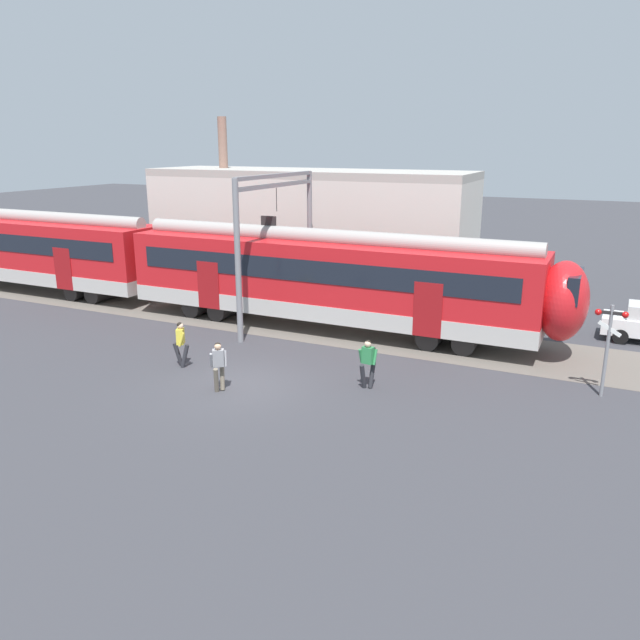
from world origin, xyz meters
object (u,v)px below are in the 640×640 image
(pedestrian_yellow, at_px, (181,341))
(crossing_signal, at_px, (609,336))
(pedestrian_green, at_px, (368,359))
(pedestrian_grey, at_px, (219,362))
(commuter_train, at_px, (165,262))

(pedestrian_yellow, relative_size, crossing_signal, 0.56)
(pedestrian_yellow, xyz_separation_m, pedestrian_green, (6.80, 0.96, 0.03))
(pedestrian_green, bearing_deg, pedestrian_grey, -151.69)
(pedestrian_yellow, height_order, pedestrian_grey, same)
(pedestrian_yellow, height_order, crossing_signal, crossing_signal)
(commuter_train, bearing_deg, crossing_signal, -9.02)
(crossing_signal, bearing_deg, pedestrian_grey, -156.95)
(commuter_train, bearing_deg, pedestrian_yellow, -48.22)
(pedestrian_grey, xyz_separation_m, pedestrian_green, (4.27, 2.30, 0.00))
(commuter_train, distance_m, pedestrian_grey, 11.62)
(pedestrian_yellow, distance_m, pedestrian_grey, 2.86)
(commuter_train, distance_m, pedestrian_green, 13.92)
(pedestrian_green, xyz_separation_m, crossing_signal, (7.01, 2.50, 1.02))
(pedestrian_yellow, bearing_deg, pedestrian_green, 8.04)
(crossing_signal, bearing_deg, commuter_train, 170.98)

